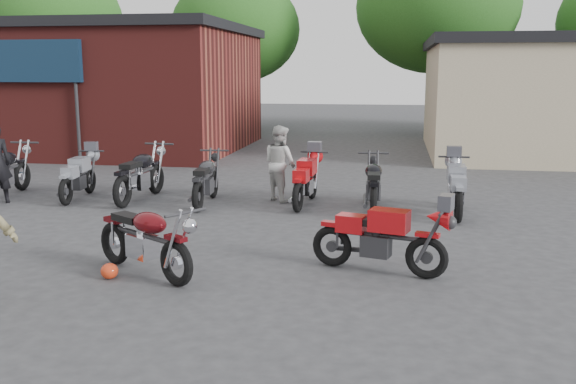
% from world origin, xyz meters
% --- Properties ---
extents(ground, '(90.00, 90.00, 0.00)m').
position_xyz_m(ground, '(0.00, 0.00, 0.00)').
color(ground, '#333436').
extents(brick_building, '(12.00, 8.00, 4.00)m').
position_xyz_m(brick_building, '(-9.00, 14.00, 2.00)').
color(brick_building, maroon).
rests_on(brick_building, ground).
extents(tree_0, '(6.56, 6.56, 8.20)m').
position_xyz_m(tree_0, '(-14.00, 22.00, 4.10)').
color(tree_0, '#1D4D14').
rests_on(tree_0, ground).
extents(tree_1, '(5.92, 5.92, 7.40)m').
position_xyz_m(tree_1, '(-5.00, 22.00, 3.70)').
color(tree_1, '#1D4D14').
rests_on(tree_1, ground).
extents(tree_2, '(7.04, 7.04, 8.80)m').
position_xyz_m(tree_2, '(4.00, 22.00, 4.40)').
color(tree_2, '#1D4D14').
rests_on(tree_2, ground).
extents(vintage_motorcycle, '(2.00, 1.61, 1.14)m').
position_xyz_m(vintage_motorcycle, '(-0.90, 0.50, 0.57)').
color(vintage_motorcycle, '#580B10').
rests_on(vintage_motorcycle, ground).
extents(sportbike, '(1.95, 1.09, 1.08)m').
position_xyz_m(sportbike, '(2.24, 1.14, 0.54)').
color(sportbike, red).
rests_on(sportbike, ground).
extents(helmet, '(0.30, 0.30, 0.22)m').
position_xyz_m(helmet, '(-1.32, 0.27, 0.11)').
color(helmet, red).
rests_on(helmet, ground).
extents(person_light, '(0.99, 0.98, 1.61)m').
position_xyz_m(person_light, '(-0.01, 5.82, 0.80)').
color(person_light, beige).
rests_on(person_light, ground).
extents(row_bike_0, '(0.82, 2.16, 1.23)m').
position_xyz_m(row_bike_0, '(-6.07, 5.23, 0.62)').
color(row_bike_0, black).
rests_on(row_bike_0, ground).
extents(row_bike_1, '(0.79, 1.88, 1.06)m').
position_xyz_m(row_bike_1, '(-4.33, 5.26, 0.53)').
color(row_bike_1, gray).
rests_on(row_bike_1, ground).
extents(row_bike_2, '(0.86, 2.20, 1.25)m').
position_xyz_m(row_bike_2, '(-2.95, 5.34, 0.63)').
color(row_bike_2, black).
rests_on(row_bike_2, ground).
extents(row_bike_3, '(0.80, 2.02, 1.15)m').
position_xyz_m(row_bike_3, '(-1.45, 5.16, 0.57)').
color(row_bike_3, '#262629').
rests_on(row_bike_3, ground).
extents(row_bike_4, '(0.78, 1.98, 1.12)m').
position_xyz_m(row_bike_4, '(0.60, 5.44, 0.56)').
color(row_bike_4, red).
rests_on(row_bike_4, ground).
extents(row_bike_5, '(0.76, 2.04, 1.16)m').
position_xyz_m(row_bike_5, '(1.99, 5.16, 0.58)').
color(row_bike_5, black).
rests_on(row_bike_5, ground).
extents(row_bike_6, '(0.67, 1.96, 1.13)m').
position_xyz_m(row_bike_6, '(3.57, 5.06, 0.57)').
color(row_bike_6, gray).
rests_on(row_bike_6, ground).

